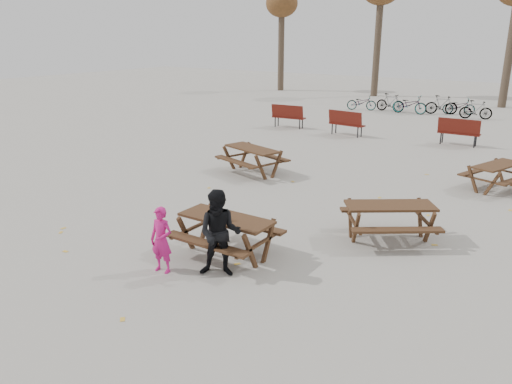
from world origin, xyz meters
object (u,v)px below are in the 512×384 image
Objects in this scene: picnic_table_north at (252,161)px; picnic_table_far at (496,177)px; soda_bottle at (226,217)px; picnic_table_east at (389,222)px; food_tray at (225,221)px; adult at (220,234)px; child at (161,240)px; main_picnic_table at (226,226)px.

picnic_table_far is (6.36, 2.33, -0.04)m from picnic_table_north.
soda_bottle is 0.10× the size of picnic_table_east.
picnic_table_north reaches higher than picnic_table_far.
food_tray is 0.12× the size of adult.
picnic_table_north is at bearing 103.08° from child.
soda_bottle reaches higher than main_picnic_table.
adult is (0.93, 0.47, 0.18)m from child.
food_tray is at bearing 89.70° from adult.
food_tray is at bearing -164.15° from picnic_table_east.
picnic_table_north is at bearing 119.59° from main_picnic_table.
child reaches higher than picnic_table_far.
adult is 3.69m from picnic_table_east.
adult is at bearing 178.70° from picnic_table_far.
picnic_table_north is at bearing 118.02° from picnic_table_east.
soda_bottle reaches higher than picnic_table_north.
adult reaches higher than child.
adult is (0.39, -0.69, 0.19)m from main_picnic_table.
child is at bearing 174.47° from picnic_table_far.
picnic_table_east is 5.78m from picnic_table_north.
soda_bottle is 0.09× the size of picnic_table_north.
adult is at bearing -60.40° from main_picnic_table.
food_tray is 1.06× the size of soda_bottle.
picnic_table_east is (1.89, 3.15, -0.39)m from adult.
soda_bottle is at bearing -50.05° from main_picnic_table.
picnic_table_east is at bearing -174.09° from picnic_table_far.
adult reaches higher than picnic_table_north.
adult is (0.26, -0.50, -0.02)m from food_tray.
adult reaches higher than picnic_table_east.
child is 9.46m from picnic_table_far.
child is at bearing -162.97° from picnic_table_east.
food_tray is at bearing 48.05° from child.
picnic_table_east is (2.15, 2.65, -0.41)m from food_tray.
soda_bottle is at bearing 88.46° from adult.
picnic_table_north is (-2.34, 6.23, -0.21)m from child.
child is (-0.66, -0.97, -0.19)m from food_tray.
picnic_table_far is at bearing 65.94° from soda_bottle.
food_tray reaches higher than picnic_table_far.
soda_bottle is at bearing -164.93° from picnic_table_east.
main_picnic_table reaches higher than picnic_table_far.
adult is 0.88× the size of picnic_table_east.
adult is (0.28, -0.55, -0.07)m from soda_bottle.
soda_bottle is 1.24m from child.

